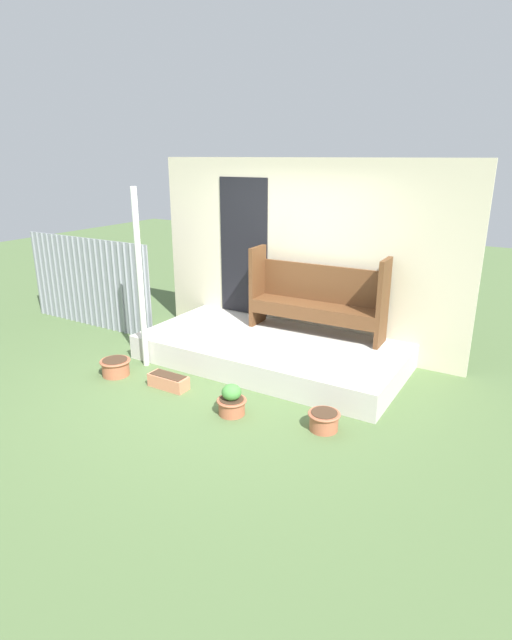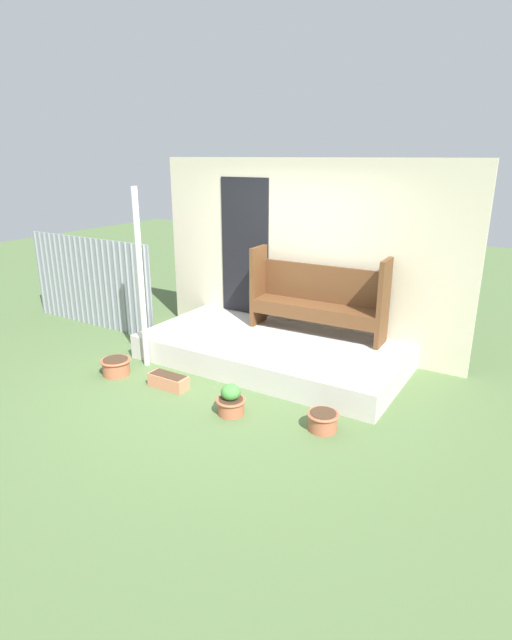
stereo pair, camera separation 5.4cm
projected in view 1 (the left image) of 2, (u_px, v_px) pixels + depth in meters
name	position (u px, v px, depth m)	size (l,w,h in m)	color
ground_plane	(227.00, 384.00, 6.02)	(24.00, 24.00, 0.00)	#516B3D
porch_slab	(271.00, 351.00, 6.59)	(3.42, 1.68, 0.32)	beige
house_wall	(300.00, 255.00, 6.95)	(4.62, 0.08, 2.60)	beige
fence_corrugated	(88.00, 283.00, 7.89)	(2.58, 0.05, 1.42)	gray
support_post	(140.00, 281.00, 6.21)	(0.08, 0.08, 2.28)	white
bench	(317.00, 295.00, 6.66)	(1.86, 0.46, 1.11)	brown
flower_pot_left	(116.00, 366.00, 6.23)	(0.38, 0.38, 0.21)	#B26042
flower_pot_middle	(232.00, 401.00, 5.28)	(0.32, 0.32, 0.34)	#B26042
flower_pot_right	(324.00, 420.00, 4.99)	(0.33, 0.33, 0.19)	#B26042
planter_box_rect	(168.00, 381.00, 5.90)	(0.49, 0.20, 0.17)	tan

